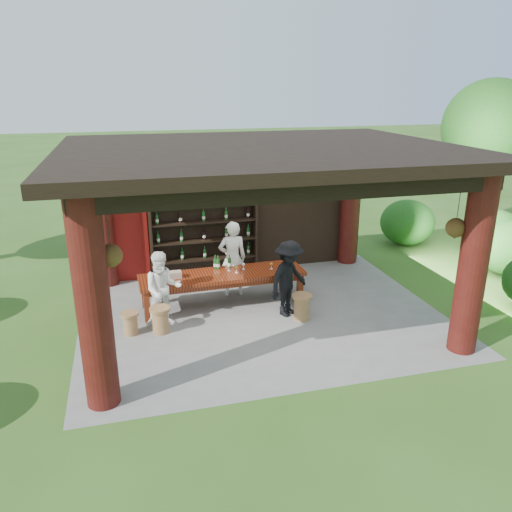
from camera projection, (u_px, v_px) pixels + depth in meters
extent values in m
plane|color=#2D5119|center=(261.00, 313.00, 10.59)|extent=(90.00, 90.00, 0.00)
cube|color=slate|center=(261.00, 315.00, 10.61)|extent=(7.40, 5.90, 0.10)
cube|color=black|center=(232.00, 208.00, 12.57)|extent=(7.00, 0.18, 3.30)
cube|color=maroon|center=(128.00, 242.00, 12.06)|extent=(0.95, 0.06, 2.00)
cylinder|color=#380C0A|center=(93.00, 303.00, 7.10)|extent=(0.50, 0.50, 3.30)
cylinder|color=#380C0A|center=(473.00, 265.00, 8.63)|extent=(0.50, 0.50, 3.30)
cylinder|color=#380C0A|center=(102.00, 218.00, 11.62)|extent=(0.50, 0.50, 3.30)
cylinder|color=#380C0A|center=(350.00, 202.00, 13.15)|extent=(0.50, 0.50, 3.30)
cube|color=black|center=(305.00, 188.00, 7.37)|extent=(6.70, 0.35, 0.35)
cube|color=black|center=(90.00, 171.00, 8.80)|extent=(0.30, 5.20, 0.30)
cube|color=black|center=(408.00, 158.00, 10.33)|extent=(0.30, 5.20, 0.30)
cube|color=black|center=(261.00, 151.00, 9.48)|extent=(7.50, 6.00, 0.20)
cylinder|color=black|center=(108.00, 232.00, 7.04)|extent=(0.01, 0.01, 0.75)
cone|color=black|center=(111.00, 263.00, 7.18)|extent=(0.32, 0.32, 0.18)
sphere|color=#1E5919|center=(111.00, 256.00, 7.15)|extent=(0.34, 0.34, 0.34)
cylinder|color=black|center=(458.00, 208.00, 8.42)|extent=(0.01, 0.01, 0.75)
cone|color=black|center=(455.00, 234.00, 8.57)|extent=(0.32, 0.32, 0.18)
sphere|color=#1E5919|center=(456.00, 228.00, 8.53)|extent=(0.34, 0.34, 0.34)
cube|color=#53150B|center=(223.00, 275.00, 10.74)|extent=(3.57, 1.00, 0.08)
cube|color=#53150B|center=(223.00, 279.00, 10.77)|extent=(3.37, 0.84, 0.12)
cube|color=#53150B|center=(147.00, 307.00, 10.10)|extent=(0.12, 0.12, 0.67)
cube|color=#53150B|center=(300.00, 289.00, 10.98)|extent=(0.12, 0.12, 0.67)
cube|color=#53150B|center=(144.00, 293.00, 10.75)|extent=(0.12, 0.12, 0.67)
cube|color=#53150B|center=(289.00, 277.00, 11.63)|extent=(0.12, 0.12, 0.67)
cylinder|color=brown|center=(161.00, 321.00, 9.71)|extent=(0.32, 0.32, 0.47)
cylinder|color=brown|center=(160.00, 309.00, 9.62)|extent=(0.40, 0.40, 0.06)
cylinder|color=brown|center=(302.00, 308.00, 10.26)|extent=(0.32, 0.32, 0.48)
cylinder|color=brown|center=(302.00, 296.00, 10.17)|extent=(0.41, 0.41, 0.06)
cylinder|color=brown|center=(130.00, 325.00, 9.65)|extent=(0.27, 0.27, 0.40)
cylinder|color=brown|center=(129.00, 314.00, 9.57)|extent=(0.35, 0.35, 0.05)
imported|color=silver|center=(232.00, 258.00, 11.28)|extent=(0.65, 0.44, 1.74)
imported|color=white|center=(163.00, 289.00, 9.87)|extent=(0.76, 0.60, 1.54)
imported|color=black|center=(289.00, 279.00, 10.28)|extent=(1.20, 1.09, 1.62)
cube|color=#BF6672|center=(175.00, 275.00, 10.46)|extent=(0.26, 0.19, 0.14)
ellipsoid|color=#194C14|center=(510.00, 252.00, 12.61)|extent=(1.60, 1.60, 1.36)
ellipsoid|color=#194C14|center=(407.00, 226.00, 14.97)|extent=(1.60, 1.60, 1.36)
ellipsoid|color=#194C14|center=(493.00, 236.00, 13.99)|extent=(1.54, 1.54, 1.31)
cylinder|color=#3F2819|center=(481.00, 186.00, 15.56)|extent=(0.36, 0.36, 3.20)
sphere|color=#194C14|center=(490.00, 126.00, 14.97)|extent=(2.80, 2.80, 2.80)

